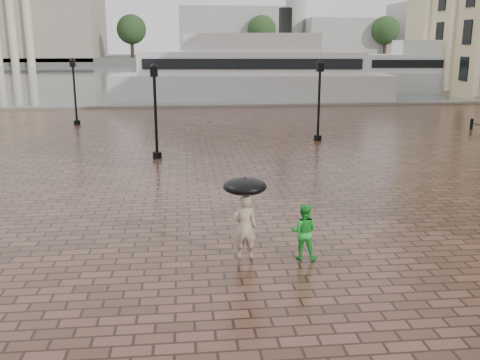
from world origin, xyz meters
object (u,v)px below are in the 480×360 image
object	(u,v)px
ferry_near	(252,73)
adult_pedestrian	(245,227)
street_lamps	(177,99)
ferry_far	(447,71)
child_pedestrian	(304,232)

from	to	relation	value
ferry_near	adult_pedestrian	bearing A→B (deg)	-91.19
street_lamps	ferry_far	bearing A→B (deg)	43.04
street_lamps	child_pedestrian	size ratio (longest dim) A/B	10.65
child_pedestrian	ferry_near	world-z (taller)	ferry_near
adult_pedestrian	child_pedestrian	size ratio (longest dim) A/B	1.17
street_lamps	child_pedestrian	distance (m)	18.85
child_pedestrian	ferry_far	size ratio (longest dim) A/B	0.06
adult_pedestrian	ferry_far	size ratio (longest dim) A/B	0.07
street_lamps	ferry_near	distance (m)	22.81
adult_pedestrian	child_pedestrian	bearing A→B (deg)	175.53
street_lamps	ferry_near	world-z (taller)	ferry_near
street_lamps	child_pedestrian	bearing A→B (deg)	-79.95
adult_pedestrian	child_pedestrian	xyz separation A→B (m)	(1.49, -0.19, -0.12)
adult_pedestrian	ferry_near	size ratio (longest dim) A/B	0.06
street_lamps	child_pedestrian	world-z (taller)	street_lamps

